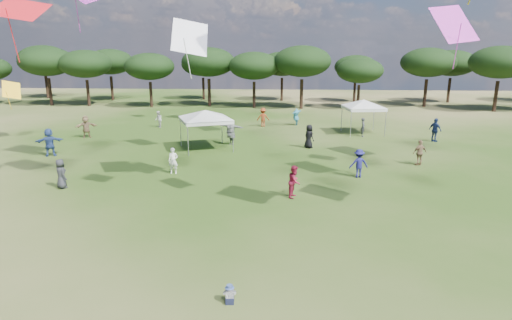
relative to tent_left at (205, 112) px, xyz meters
The scene contains 5 objects.
tree_line 26.95m from the tent_left, 75.05° to the left, with size 108.78×17.63×7.77m.
tent_left is the anchor object (origin of this frame).
tent_right 14.12m from the tent_left, 28.54° to the left, with size 6.22×6.22×3.24m.
toddler 19.92m from the tent_left, 78.07° to the right, with size 0.39×0.43×0.57m.
festival_crowd 2.96m from the tent_left, 44.11° to the left, with size 29.42×22.26×1.92m.
Camera 1 is at (0.99, -8.63, 7.04)m, focal length 30.00 mm.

